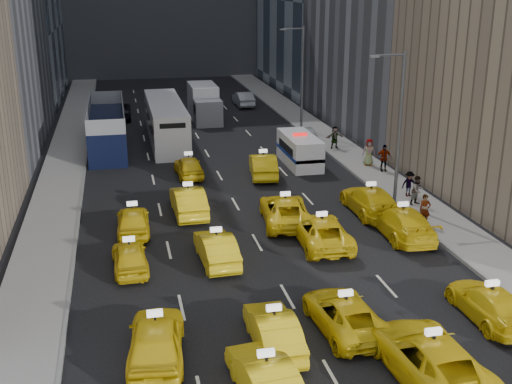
% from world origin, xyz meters
% --- Properties ---
extents(ground, '(160.00, 160.00, 0.00)m').
position_xyz_m(ground, '(0.00, 0.00, 0.00)').
color(ground, black).
rests_on(ground, ground).
extents(sidewalk_west, '(3.00, 90.00, 0.15)m').
position_xyz_m(sidewalk_west, '(-10.50, 25.00, 0.07)').
color(sidewalk_west, gray).
rests_on(sidewalk_west, ground).
extents(sidewalk_east, '(3.00, 90.00, 0.15)m').
position_xyz_m(sidewalk_east, '(10.50, 25.00, 0.07)').
color(sidewalk_east, gray).
rests_on(sidewalk_east, ground).
extents(curb_west, '(0.15, 90.00, 0.18)m').
position_xyz_m(curb_west, '(-9.05, 25.00, 0.09)').
color(curb_west, slate).
rests_on(curb_west, ground).
extents(curb_east, '(0.15, 90.00, 0.18)m').
position_xyz_m(curb_east, '(9.05, 25.00, 0.09)').
color(curb_east, slate).
rests_on(curb_east, ground).
extents(streetlight_near, '(2.15, 0.22, 9.00)m').
position_xyz_m(streetlight_near, '(9.18, 12.00, 4.92)').
color(streetlight_near, '#595B60').
rests_on(streetlight_near, ground).
extents(streetlight_far, '(2.15, 0.22, 9.00)m').
position_xyz_m(streetlight_far, '(9.18, 32.00, 4.92)').
color(streetlight_far, '#595B60').
rests_on(streetlight_far, ground).
extents(taxi_1, '(1.99, 4.57, 1.46)m').
position_xyz_m(taxi_1, '(-2.49, -4.59, 0.73)').
color(taxi_1, yellow).
rests_on(taxi_1, ground).
extents(taxi_2, '(2.86, 5.80, 1.58)m').
position_xyz_m(taxi_2, '(3.14, -4.72, 0.79)').
color(taxi_2, yellow).
rests_on(taxi_2, ground).
extents(taxi_4, '(2.45, 5.00, 1.64)m').
position_xyz_m(taxi_4, '(-5.74, -1.64, 0.82)').
color(taxi_4, yellow).
rests_on(taxi_4, ground).
extents(taxi_5, '(1.49, 4.26, 1.40)m').
position_xyz_m(taxi_5, '(-1.52, -1.71, 0.70)').
color(taxi_5, yellow).
rests_on(taxi_5, ground).
extents(taxi_6, '(2.49, 4.90, 1.33)m').
position_xyz_m(taxi_6, '(1.44, -1.06, 0.66)').
color(taxi_6, yellow).
rests_on(taxi_6, ground).
extents(taxi_7, '(1.94, 4.66, 1.35)m').
position_xyz_m(taxi_7, '(7.28, -1.53, 0.67)').
color(taxi_7, yellow).
rests_on(taxi_7, ground).
extents(taxi_8, '(1.73, 3.95, 1.33)m').
position_xyz_m(taxi_8, '(-6.42, 6.07, 0.66)').
color(taxi_8, yellow).
rests_on(taxi_8, ground).
extents(taxi_9, '(1.74, 4.45, 1.44)m').
position_xyz_m(taxi_9, '(-2.39, 6.08, 0.72)').
color(taxi_9, yellow).
rests_on(taxi_9, ground).
extents(taxi_10, '(2.67, 5.31, 1.44)m').
position_xyz_m(taxi_10, '(3.10, 7.03, 0.72)').
color(taxi_10, yellow).
rests_on(taxi_10, ground).
extents(taxi_11, '(2.38, 5.47, 1.57)m').
position_xyz_m(taxi_11, '(7.54, 7.19, 0.78)').
color(taxi_11, yellow).
rests_on(taxi_11, ground).
extents(taxi_12, '(1.79, 4.23, 1.43)m').
position_xyz_m(taxi_12, '(-6.11, 10.66, 0.71)').
color(taxi_12, yellow).
rests_on(taxi_12, ground).
extents(taxi_13, '(1.81, 4.91, 1.61)m').
position_xyz_m(taxi_13, '(-2.93, 12.86, 0.80)').
color(taxi_13, yellow).
rests_on(taxi_13, ground).
extents(taxi_14, '(3.08, 5.58, 1.48)m').
position_xyz_m(taxi_14, '(2.10, 10.35, 0.74)').
color(taxi_14, yellow).
rests_on(taxi_14, ground).
extents(taxi_15, '(2.21, 5.40, 1.56)m').
position_xyz_m(taxi_15, '(7.23, 10.78, 0.78)').
color(taxi_15, yellow).
rests_on(taxi_15, ground).
extents(taxi_16, '(1.83, 4.19, 1.41)m').
position_xyz_m(taxi_16, '(-2.06, 20.20, 0.70)').
color(taxi_16, yellow).
rests_on(taxi_16, ground).
extents(taxi_17, '(2.29, 4.94, 1.57)m').
position_xyz_m(taxi_17, '(2.88, 19.16, 0.78)').
color(taxi_17, yellow).
rests_on(taxi_17, ground).
extents(nypd_van, '(2.67, 5.61, 2.32)m').
position_xyz_m(nypd_van, '(6.10, 21.44, 1.05)').
color(nypd_van, white).
rests_on(nypd_van, ground).
extents(double_decker, '(3.38, 12.20, 3.51)m').
position_xyz_m(double_decker, '(-7.42, 29.19, 1.74)').
color(double_decker, black).
rests_on(double_decker, ground).
extents(city_bus, '(2.93, 12.93, 3.33)m').
position_xyz_m(city_bus, '(-2.72, 30.37, 1.65)').
color(city_bus, silver).
rests_on(city_bus, ground).
extents(box_truck, '(2.60, 7.19, 3.26)m').
position_xyz_m(box_truck, '(1.53, 38.18, 1.61)').
color(box_truck, white).
rests_on(box_truck, ground).
extents(misc_car_0, '(1.85, 5.11, 1.68)m').
position_xyz_m(misc_car_0, '(7.44, 26.05, 0.84)').
color(misc_car_0, '#A9ADB1').
rests_on(misc_car_0, ground).
extents(misc_car_1, '(2.77, 5.81, 1.60)m').
position_xyz_m(misc_car_1, '(-6.63, 40.62, 0.80)').
color(misc_car_1, black).
rests_on(misc_car_1, ground).
extents(misc_car_2, '(2.25, 5.08, 1.45)m').
position_xyz_m(misc_car_2, '(2.80, 45.50, 0.73)').
color(misc_car_2, slate).
rests_on(misc_car_2, ground).
extents(misc_car_3, '(2.06, 4.67, 1.56)m').
position_xyz_m(misc_car_3, '(-2.38, 44.00, 0.78)').
color(misc_car_3, black).
rests_on(misc_car_3, ground).
extents(misc_car_4, '(1.66, 4.65, 1.53)m').
position_xyz_m(misc_car_4, '(6.50, 44.24, 0.76)').
color(misc_car_4, '#9FA2A6').
rests_on(misc_car_4, ground).
extents(pedestrian_0, '(0.67, 0.49, 1.71)m').
position_xyz_m(pedestrian_0, '(9.28, 8.13, 1.01)').
color(pedestrian_0, gray).
rests_on(pedestrian_0, sidewalk_east).
extents(pedestrian_1, '(0.95, 0.73, 1.74)m').
position_xyz_m(pedestrian_1, '(10.36, 11.27, 1.02)').
color(pedestrian_1, gray).
rests_on(pedestrian_1, sidewalk_east).
extents(pedestrian_2, '(1.04, 0.48, 1.57)m').
position_xyz_m(pedestrian_2, '(10.56, 12.78, 0.93)').
color(pedestrian_2, gray).
rests_on(pedestrian_2, sidewalk_east).
extents(pedestrian_3, '(1.17, 0.68, 1.87)m').
position_xyz_m(pedestrian_3, '(11.18, 18.15, 1.09)').
color(pedestrian_3, gray).
rests_on(pedestrian_3, sidewalk_east).
extents(pedestrian_4, '(1.02, 0.72, 1.90)m').
position_xyz_m(pedestrian_4, '(10.72, 19.76, 1.10)').
color(pedestrian_4, gray).
rests_on(pedestrian_4, sidewalk_east).
extents(pedestrian_5, '(1.64, 0.59, 1.74)m').
position_xyz_m(pedestrian_5, '(9.93, 24.83, 1.02)').
color(pedestrian_5, gray).
rests_on(pedestrian_5, sidewalk_east).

